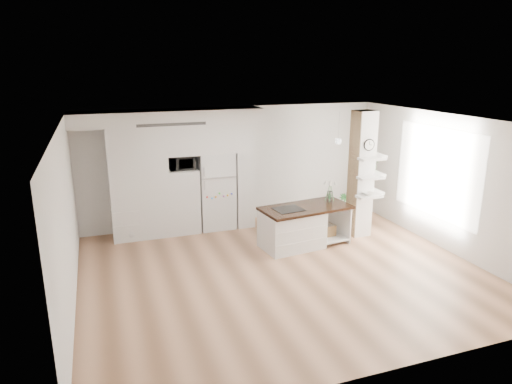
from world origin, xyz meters
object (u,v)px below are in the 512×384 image
refrigerator (216,190)px  floor_plant_a (352,219)px  bookshelf (128,227)px  kitchen_island (297,226)px

refrigerator → floor_plant_a: size_ratio=3.63×
bookshelf → floor_plant_a: bearing=-11.9°
floor_plant_a → refrigerator: bearing=158.3°
floor_plant_a → bookshelf: bearing=168.8°
bookshelf → floor_plant_a: size_ratio=1.41×
refrigerator → floor_plant_a: 3.16m
refrigerator → kitchen_island: 2.14m
kitchen_island → bookshelf: size_ratio=2.83×
refrigerator → kitchen_island: (1.25, -1.69, -0.44)m
refrigerator → bookshelf: bearing=-174.7°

